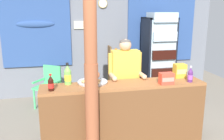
# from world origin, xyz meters

# --- Properties ---
(ground_plane) EXTENTS (7.65, 7.65, 0.00)m
(ground_plane) POSITION_xyz_m (0.00, 1.18, 0.00)
(ground_plane) COLOR gray
(back_wall_curtained) EXTENTS (5.67, 0.22, 2.85)m
(back_wall_curtained) POSITION_xyz_m (0.02, 2.99, 1.48)
(back_wall_curtained) COLOR slate
(back_wall_curtained) RESTS_ON ground
(stall_counter) EXTENTS (2.41, 0.46, 0.96)m
(stall_counter) POSITION_xyz_m (-0.04, 0.40, 0.57)
(stall_counter) COLOR #935B33
(stall_counter) RESTS_ON ground
(timber_post) EXTENTS (0.20, 0.18, 2.72)m
(timber_post) POSITION_xyz_m (-0.57, 0.14, 1.30)
(timber_post) COLOR #995133
(timber_post) RESTS_ON ground
(drink_fridge) EXTENTS (0.65, 0.69, 1.94)m
(drink_fridge) POSITION_xyz_m (1.27, 2.36, 1.06)
(drink_fridge) COLOR black
(drink_fridge) RESTS_ON ground
(bottle_shelf_rack) EXTENTS (0.48, 0.28, 1.18)m
(bottle_shelf_rack) POSITION_xyz_m (0.43, 2.72, 0.61)
(bottle_shelf_rack) COLOR brown
(bottle_shelf_rack) RESTS_ON ground
(plastic_lawn_chair) EXTENTS (0.61, 0.61, 0.86)m
(plastic_lawn_chair) POSITION_xyz_m (-1.18, 2.28, 0.49)
(plastic_lawn_chair) COLOR #4CC675
(plastic_lawn_chair) RESTS_ON ground
(shopkeeper) EXTENTS (0.55, 0.42, 1.56)m
(shopkeeper) POSITION_xyz_m (0.08, 0.91, 0.98)
(shopkeeper) COLOR #28282D
(shopkeeper) RESTS_ON ground
(soda_bottle_lime_soda) EXTENTS (0.10, 0.10, 0.32)m
(soda_bottle_lime_soda) POSITION_xyz_m (-0.84, 0.64, 1.09)
(soda_bottle_lime_soda) COLOR #75C64C
(soda_bottle_lime_soda) RESTS_ON stall_counter
(soda_bottle_grape_soda) EXTENTS (0.08, 0.08, 0.25)m
(soda_bottle_grape_soda) POSITION_xyz_m (0.94, 0.37, 1.06)
(soda_bottle_grape_soda) COLOR #56286B
(soda_bottle_grape_soda) RESTS_ON stall_counter
(soda_bottle_cola) EXTENTS (0.08, 0.08, 0.23)m
(soda_bottle_cola) POSITION_xyz_m (-1.08, 0.39, 1.06)
(soda_bottle_cola) COLOR black
(soda_bottle_cola) RESTS_ON stall_counter
(snack_box_crackers) EXTENTS (0.20, 0.13, 0.17)m
(snack_box_crackers) POSITION_xyz_m (0.55, 0.34, 1.04)
(snack_box_crackers) COLOR #E5422D
(snack_box_crackers) RESTS_ON stall_counter
(snack_box_choco_powder) EXTENTS (0.18, 0.14, 0.22)m
(snack_box_choco_powder) POSITION_xyz_m (0.91, 0.64, 1.07)
(snack_box_choco_powder) COLOR gold
(snack_box_choco_powder) RESTS_ON stall_counter
(pastry_tray) EXTENTS (0.45, 0.45, 0.06)m
(pastry_tray) POSITION_xyz_m (-0.49, 0.63, 0.98)
(pastry_tray) COLOR #BCBCC1
(pastry_tray) RESTS_ON stall_counter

